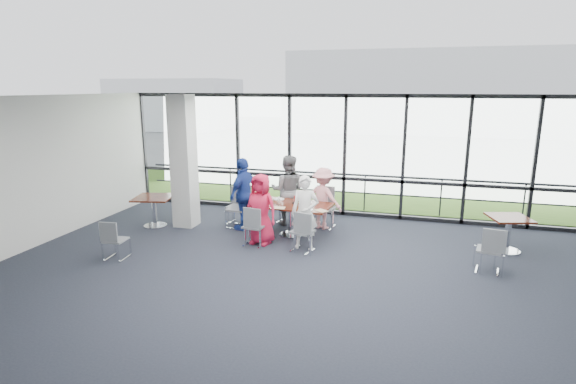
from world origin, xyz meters
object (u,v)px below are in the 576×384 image
(structural_column, at_px, (184,162))
(diner_near_right, at_px, (305,213))
(chair_main_end, at_px, (238,209))
(chair_main_fr, at_px, (325,208))
(chair_spare_lb, at_px, (237,207))
(diner_far_left, at_px, (288,190))
(side_table_right, at_px, (509,223))
(diner_end, at_px, (244,194))
(chair_spare_r, at_px, (489,250))
(side_table_left, at_px, (154,201))
(main_table, at_px, (292,210))
(diner_far_right, at_px, (323,198))
(chair_main_nl, at_px, (254,226))
(chair_main_fl, at_px, (287,206))
(diner_near_left, at_px, (261,209))
(chair_main_nr, at_px, (302,232))
(chair_spare_la, at_px, (116,240))

(structural_column, distance_m, diner_near_right, 3.41)
(structural_column, distance_m, chair_main_end, 1.73)
(chair_main_fr, distance_m, chair_spare_lb, 2.20)
(diner_far_left, bearing_deg, chair_main_fr, 169.46)
(side_table_right, relative_size, diner_end, 0.54)
(chair_spare_r, bearing_deg, side_table_left, -175.38)
(main_table, distance_m, diner_far_right, 0.95)
(diner_far_right, xyz_separation_m, chair_main_nl, (-1.18, -1.61, -0.32))
(chair_spare_lb, bearing_deg, main_table, 170.03)
(chair_main_end, xyz_separation_m, chair_spare_lb, (-0.14, 0.27, -0.03))
(chair_main_fl, distance_m, chair_main_fr, 1.02)
(side_table_left, distance_m, diner_far_left, 3.30)
(chair_spare_r, bearing_deg, diner_near_left, -173.67)
(side_table_left, height_order, chair_main_nr, chair_main_nr)
(side_table_right, height_order, chair_main_fr, chair_main_fr)
(structural_column, height_order, diner_far_right, structural_column)
(chair_main_end, xyz_separation_m, chair_spare_la, (-1.55, -2.60, -0.07))
(chair_main_nl, distance_m, chair_main_nr, 1.09)
(chair_main_nl, bearing_deg, diner_near_right, 14.37)
(diner_near_right, relative_size, chair_spare_lb, 1.78)
(diner_end, height_order, chair_spare_la, diner_end)
(chair_spare_la, bearing_deg, chair_main_fl, 46.64)
(chair_main_nl, xyz_separation_m, chair_main_nr, (1.08, -0.06, -0.00))
(chair_spare_la, distance_m, chair_spare_lb, 3.20)
(chair_spare_r, bearing_deg, diner_far_left, 167.62)
(diner_near_left, bearing_deg, diner_near_right, 7.75)
(side_table_left, distance_m, diner_far_right, 4.14)
(diner_near_right, xyz_separation_m, chair_main_fl, (-0.89, 1.71, -0.36))
(chair_main_fl, relative_size, chair_main_fr, 0.90)
(main_table, relative_size, diner_near_right, 1.20)
(side_table_right, xyz_separation_m, diner_end, (-5.83, -0.05, 0.26))
(side_table_right, xyz_separation_m, chair_spare_la, (-7.58, -2.59, -0.22))
(chair_main_nr, bearing_deg, diner_far_right, 102.17)
(chair_main_fr, bearing_deg, chair_spare_lb, 13.73)
(diner_far_right, xyz_separation_m, chair_main_nr, (-0.10, -1.68, -0.32))
(side_table_right, xyz_separation_m, chair_main_fr, (-3.99, 0.57, -0.13))
(diner_near_left, distance_m, diner_end, 1.13)
(chair_main_fl, bearing_deg, chair_main_fr, -175.41)
(chair_main_fl, relative_size, chair_spare_la, 1.09)
(diner_near_right, bearing_deg, chair_spare_r, -7.67)
(main_table, distance_m, chair_main_nr, 1.08)
(diner_near_right, xyz_separation_m, chair_spare_lb, (-2.06, 1.24, -0.35))
(diner_far_left, bearing_deg, side_table_left, 10.74)
(diner_far_left, bearing_deg, chair_spare_la, 42.05)
(chair_main_end, bearing_deg, main_table, 88.34)
(diner_far_right, xyz_separation_m, chair_spare_lb, (-2.15, -0.24, -0.30))
(chair_main_nr, bearing_deg, side_table_right, 31.17)
(side_table_left, distance_m, chair_main_fr, 4.18)
(chair_main_fr, bearing_deg, diner_near_right, 91.43)
(diner_end, relative_size, chair_main_fr, 1.81)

